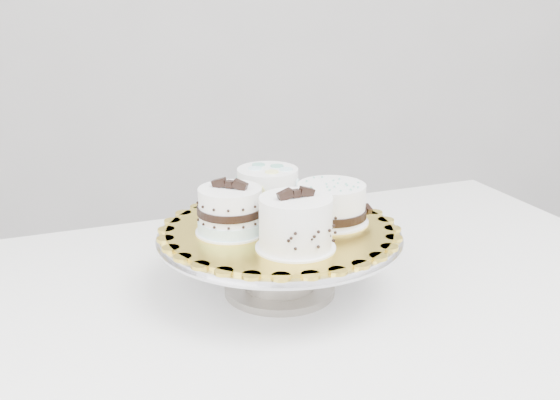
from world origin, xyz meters
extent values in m
cube|color=white|center=(-0.04, 0.14, 0.73)|extent=(1.39, 1.03, 0.04)
cube|color=white|center=(0.49, 0.59, 0.35)|extent=(0.06, 0.06, 0.71)
cylinder|color=gray|center=(-0.09, 0.14, 0.76)|extent=(0.18, 0.18, 0.01)
cylinder|color=gray|center=(-0.09, 0.14, 0.80)|extent=(0.12, 0.12, 0.10)
cylinder|color=silver|center=(-0.09, 0.14, 0.85)|extent=(0.38, 0.38, 0.01)
cylinder|color=silver|center=(-0.09, 0.14, 0.85)|extent=(0.39, 0.39, 0.00)
cylinder|color=gold|center=(-0.09, 0.14, 0.86)|extent=(0.44, 0.44, 0.01)
cylinder|color=white|center=(-0.09, 0.05, 0.86)|extent=(0.12, 0.12, 0.00)
cylinder|color=white|center=(-0.09, 0.05, 0.90)|extent=(0.13, 0.13, 0.08)
cylinder|color=white|center=(-0.17, 0.14, 0.86)|extent=(0.11, 0.11, 0.00)
cylinder|color=white|center=(-0.17, 0.14, 0.90)|extent=(0.14, 0.14, 0.07)
cylinder|color=#BEE8F0|center=(-0.17, 0.14, 0.87)|extent=(0.10, 0.10, 0.02)
cylinder|color=black|center=(-0.17, 0.14, 0.90)|extent=(0.10, 0.10, 0.01)
cylinder|color=white|center=(-0.09, 0.22, 0.86)|extent=(0.12, 0.12, 0.00)
cylinder|color=white|center=(-0.09, 0.22, 0.90)|extent=(0.13, 0.13, 0.07)
cylinder|color=white|center=(0.00, 0.15, 0.86)|extent=(0.12, 0.12, 0.00)
cylinder|color=white|center=(0.00, 0.15, 0.90)|extent=(0.13, 0.13, 0.06)
cylinder|color=black|center=(0.00, 0.15, 0.88)|extent=(0.12, 0.12, 0.01)
camera|label=1|loc=(-0.34, -0.89, 1.26)|focal=45.00mm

